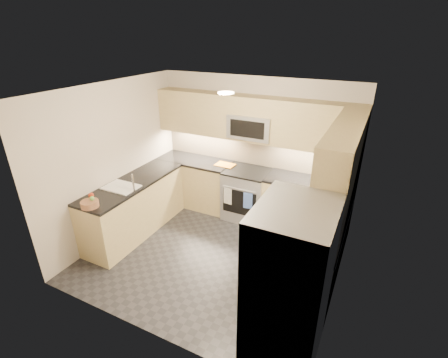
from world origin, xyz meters
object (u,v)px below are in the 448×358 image
Objects in this scene: utensil_bowl at (323,181)px; cutting_board at (225,165)px; gas_range at (247,195)px; refrigerator at (289,288)px; microwave at (252,126)px; fruit_basket at (90,204)px.

utensil_bowl is 0.77× the size of cutting_board.
refrigerator is at bearing -59.12° from gas_range.
refrigerator is 3.11m from cutting_board.
microwave reaches higher than fruit_basket.
microwave is 1.49m from utensil_bowl.
fruit_basket is at bearing 175.11° from refrigerator.
microwave is at bearing 11.10° from cutting_board.
gas_range is 2.68m from fruit_basket.
refrigerator is (1.45, -2.55, -0.80)m from microwave.
gas_range is at bearing -4.44° from cutting_board.
gas_range is 3.75× the size of fruit_basket.
cutting_board is (-1.91, 2.46, 0.05)m from refrigerator.
cutting_board reaches higher than gas_range.
refrigerator is at bearing -4.89° from fruit_basket.
refrigerator is at bearing -86.70° from utensil_bowl.
fruit_basket is (-1.01, -2.21, 0.04)m from cutting_board.
fruit_basket is at bearing -142.46° from utensil_bowl.
refrigerator is 5.20× the size of cutting_board.
fruit_basket is at bearing -123.95° from gas_range.
gas_range is 1.43m from utensil_bowl.
refrigerator reaches higher than gas_range.
refrigerator is 6.76× the size of utensil_bowl.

